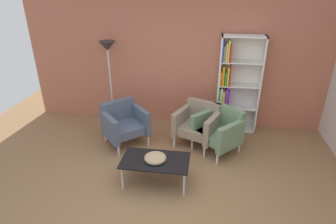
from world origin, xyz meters
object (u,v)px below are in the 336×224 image
(decorative_bowl, at_px, (155,158))
(armchair_by_bookshelf, at_px, (198,124))
(bookshelf_tall, at_px, (233,87))
(armchair_corner_red, at_px, (219,129))
(coffee_table_low, at_px, (155,162))
(floor_lamp_torchiere, at_px, (108,56))
(armchair_near_window, at_px, (124,123))

(decorative_bowl, xyz_separation_m, armchair_by_bookshelf, (0.57, 1.21, -0.02))
(bookshelf_tall, bearing_deg, armchair_corner_red, -106.18)
(coffee_table_low, distance_m, floor_lamp_torchiere, 2.44)
(armchair_corner_red, bearing_deg, bookshelf_tall, 116.30)
(armchair_near_window, xyz_separation_m, floor_lamp_torchiere, (-0.47, 0.75, 1.03))
(floor_lamp_torchiere, bearing_deg, armchair_near_window, -58.10)
(bookshelf_tall, height_order, armchair_near_window, bookshelf_tall)
(armchair_by_bookshelf, xyz_separation_m, armchair_near_window, (-1.35, -0.17, 0.00))
(armchair_by_bookshelf, relative_size, armchair_corner_red, 0.95)
(armchair_by_bookshelf, height_order, floor_lamp_torchiere, floor_lamp_torchiere)
(coffee_table_low, height_order, floor_lamp_torchiere, floor_lamp_torchiere)
(armchair_by_bookshelf, xyz_separation_m, armchair_corner_red, (0.38, -0.16, 0.00))
(armchair_near_window, relative_size, armchair_corner_red, 1.00)
(armchair_by_bookshelf, height_order, armchair_corner_red, same)
(bookshelf_tall, bearing_deg, armchair_near_window, -156.38)
(decorative_bowl, distance_m, armchair_corner_red, 1.41)
(armchair_corner_red, bearing_deg, coffee_table_low, -89.52)
(floor_lamp_torchiere, bearing_deg, armchair_corner_red, -18.73)
(bookshelf_tall, height_order, armchair_by_bookshelf, bookshelf_tall)
(armchair_by_bookshelf, bearing_deg, decorative_bowl, -92.53)
(decorative_bowl, relative_size, armchair_corner_red, 0.34)
(floor_lamp_torchiere, bearing_deg, coffee_table_low, -55.07)
(armchair_corner_red, bearing_deg, decorative_bowl, -89.52)
(armchair_corner_red, xyz_separation_m, floor_lamp_torchiere, (-2.20, 0.74, 1.03))
(decorative_bowl, bearing_deg, floor_lamp_torchiere, 124.93)
(bookshelf_tall, relative_size, decorative_bowl, 5.94)
(decorative_bowl, bearing_deg, armchair_by_bookshelf, 64.84)
(bookshelf_tall, distance_m, floor_lamp_torchiere, 2.51)
(bookshelf_tall, distance_m, armchair_by_bookshelf, 1.06)
(armchair_by_bookshelf, relative_size, floor_lamp_torchiere, 0.52)
(floor_lamp_torchiere, bearing_deg, armchair_by_bookshelf, -17.78)
(armchair_by_bookshelf, xyz_separation_m, floor_lamp_torchiere, (-1.82, 0.58, 1.03))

